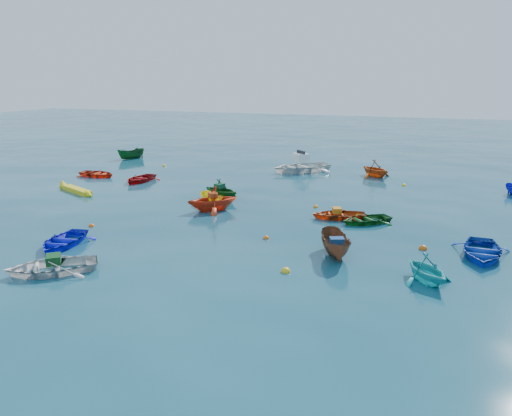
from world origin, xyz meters
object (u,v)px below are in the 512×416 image
(dinghy_white_near, at_px, (52,272))
(dinghy_blue_se, at_px, (481,256))
(motorboat_white, at_px, (301,171))
(kayak_yellow, at_px, (77,192))
(dinghy_blue_sw, at_px, (63,245))

(dinghy_white_near, relative_size, dinghy_blue_se, 1.01)
(dinghy_blue_se, height_order, motorboat_white, motorboat_white)
(dinghy_white_near, bearing_deg, kayak_yellow, 175.91)
(dinghy_blue_sw, distance_m, dinghy_white_near, 3.38)
(dinghy_blue_sw, distance_m, dinghy_blue_se, 18.93)
(dinghy_white_near, relative_size, kayak_yellow, 0.89)
(dinghy_blue_sw, height_order, dinghy_blue_se, dinghy_blue_se)
(kayak_yellow, height_order, motorboat_white, motorboat_white)
(dinghy_blue_sw, relative_size, motorboat_white, 0.63)
(dinghy_white_near, relative_size, motorboat_white, 0.70)
(kayak_yellow, relative_size, motorboat_white, 0.78)
(dinghy_blue_sw, height_order, dinghy_white_near, dinghy_white_near)
(kayak_yellow, xyz_separation_m, motorboat_white, (12.34, 12.60, 0.00))
(dinghy_white_near, distance_m, motorboat_white, 25.00)
(dinghy_blue_se, relative_size, motorboat_white, 0.69)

